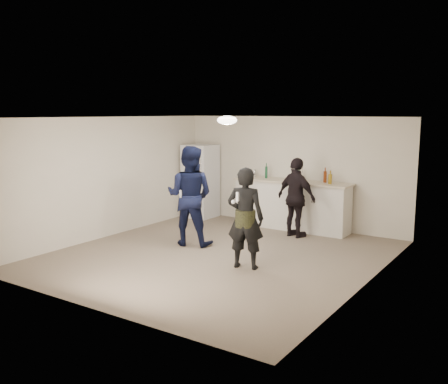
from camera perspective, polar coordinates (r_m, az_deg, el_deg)
The scene contains 21 objects.
floor at distance 9.20m, azimuth -0.69°, elevation -7.25°, with size 6.00×6.00×0.00m, color #6B5B4C.
ceiling at distance 8.83m, azimuth -0.73°, elevation 8.51°, with size 6.00×6.00×0.00m, color silver.
wall_back at distance 11.51m, azimuth 7.73°, elevation 2.34°, with size 6.00×6.00×0.00m, color beige.
wall_front at distance 6.71m, azimuth -15.30°, elevation -2.78°, with size 6.00×6.00×0.00m, color beige.
wall_left at distance 10.71m, azimuth -12.97°, elevation 1.68°, with size 6.00×6.00×0.00m, color beige.
wall_right at distance 7.75m, azimuth 16.36°, elevation -1.25°, with size 6.00×6.00×0.00m, color beige.
counter at distance 11.25m, azimuth 7.72°, elevation -1.56°, with size 2.60×0.56×1.05m, color silver.
counter_top at distance 11.16m, azimuth 7.78°, elevation 1.19°, with size 2.68×0.64×0.04m, color beige.
fridge at distance 12.39m, azimuth -2.71°, elevation 1.26°, with size 0.70×0.70×1.80m, color silver.
fridge_handle at distance 11.88m, azimuth -2.69°, elevation 2.86°, with size 0.02×0.02×0.60m, color silver.
ceiling_dome at distance 9.08m, azimuth 0.35°, elevation 8.21°, with size 0.36×0.36×0.16m, color white.
shaker at distance 11.76m, azimuth 3.48°, elevation 2.18°, with size 0.08×0.08×0.17m, color #B5B6BA.
man at distance 9.77m, azimuth -3.94°, elevation -0.43°, with size 0.95×0.74×1.95m, color #0F1742.
woman at distance 8.30m, azimuth 2.45°, elevation -3.00°, with size 0.62×0.41×1.71m, color black.
camo_shorts at distance 8.30m, azimuth 2.45°, elevation -3.02°, with size 0.34×0.34×0.28m, color #323719.
spectator at distance 10.48m, azimuth 8.27°, elevation -0.65°, with size 0.98×0.41×1.67m, color black.
remote_man at distance 9.54m, azimuth -4.97°, elevation -0.23°, with size 0.04×0.04×0.15m, color white.
nunchuk_man at distance 9.50m, azimuth -4.28°, elevation -0.68°, with size 0.07×0.07×0.07m, color white.
remote_woman at distance 8.01m, azimuth 1.55°, elevation -0.54°, with size 0.04×0.04×0.15m, color white.
nunchuk_woman at distance 8.11m, azimuth 1.06°, elevation -1.14°, with size 0.07×0.07×0.07m, color white.
bottle_cluster at distance 11.10m, azimuth 9.21°, elevation 1.81°, with size 1.64×0.23×0.27m.
Camera 1 is at (4.97, -7.30, 2.60)m, focal length 40.00 mm.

